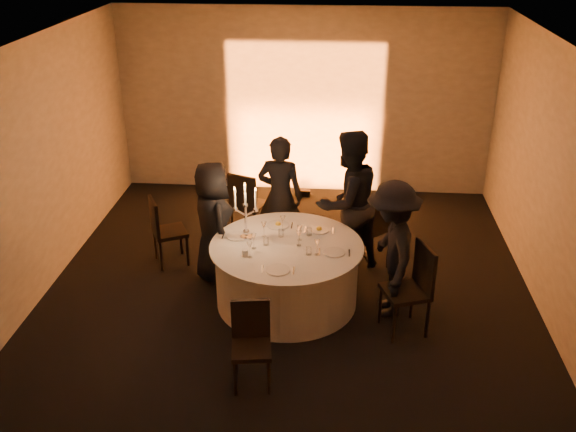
# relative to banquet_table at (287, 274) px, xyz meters

# --- Properties ---
(floor) EXTENTS (7.00, 7.00, 0.00)m
(floor) POSITION_rel_banquet_table_xyz_m (0.00, 0.00, -0.38)
(floor) COLOR black
(floor) RESTS_ON ground
(ceiling) EXTENTS (7.00, 7.00, 0.00)m
(ceiling) POSITION_rel_banquet_table_xyz_m (0.00, 0.00, 2.62)
(ceiling) COLOR white
(ceiling) RESTS_ON wall_back
(wall_back) EXTENTS (7.00, 0.00, 7.00)m
(wall_back) POSITION_rel_banquet_table_xyz_m (0.00, 3.50, 1.12)
(wall_back) COLOR #A5A199
(wall_back) RESTS_ON floor
(wall_front) EXTENTS (7.00, 0.00, 7.00)m
(wall_front) POSITION_rel_banquet_table_xyz_m (0.00, -3.50, 1.12)
(wall_front) COLOR #A5A199
(wall_front) RESTS_ON floor
(wall_left) EXTENTS (0.00, 7.00, 7.00)m
(wall_left) POSITION_rel_banquet_table_xyz_m (-3.00, 0.00, 1.12)
(wall_left) COLOR #A5A199
(wall_left) RESTS_ON floor
(wall_right) EXTENTS (0.00, 7.00, 7.00)m
(wall_right) POSITION_rel_banquet_table_xyz_m (3.00, 0.00, 1.12)
(wall_right) COLOR #A5A199
(wall_right) RESTS_ON floor
(uplighter_fixture) EXTENTS (0.25, 0.12, 0.10)m
(uplighter_fixture) POSITION_rel_banquet_table_xyz_m (0.00, 3.20, -0.33)
(uplighter_fixture) COLOR black
(uplighter_fixture) RESTS_ON floor
(banquet_table) EXTENTS (1.80, 1.80, 0.77)m
(banquet_table) POSITION_rel_banquet_table_xyz_m (0.00, 0.00, 0.00)
(banquet_table) COLOR black
(banquet_table) RESTS_ON floor
(chair_left) EXTENTS (0.56, 0.56, 0.94)m
(chair_left) POSITION_rel_banquet_table_xyz_m (-1.69, 0.79, 0.15)
(chair_left) COLOR black
(chair_left) RESTS_ON floor
(chair_back_left) EXTENTS (0.57, 0.57, 1.00)m
(chair_back_left) POSITION_rel_banquet_table_xyz_m (-0.71, 1.64, 0.18)
(chair_back_left) COLOR black
(chair_back_left) RESTS_ON floor
(chair_back_right) EXTENTS (0.60, 0.60, 0.98)m
(chair_back_right) POSITION_rel_banquet_table_xyz_m (1.09, 1.09, 0.17)
(chair_back_right) COLOR black
(chair_back_right) RESTS_ON floor
(chair_right) EXTENTS (0.58, 0.58, 1.04)m
(chair_right) POSITION_rel_banquet_table_xyz_m (1.43, -0.45, 0.21)
(chair_right) COLOR black
(chair_right) RESTS_ON floor
(chair_front) EXTENTS (0.43, 0.44, 0.87)m
(chair_front) POSITION_rel_banquet_table_xyz_m (-0.23, -1.45, 0.10)
(chair_front) COLOR black
(chair_front) RESTS_ON floor
(guest_left) EXTENTS (0.80, 0.91, 1.57)m
(guest_left) POSITION_rel_banquet_table_xyz_m (-0.96, 0.50, 0.40)
(guest_left) COLOR black
(guest_left) RESTS_ON floor
(guest_back_left) EXTENTS (0.67, 0.49, 1.69)m
(guest_back_left) POSITION_rel_banquet_table_xyz_m (-0.19, 1.22, 0.46)
(guest_back_left) COLOR black
(guest_back_left) RESTS_ON floor
(guest_back_right) EXTENTS (1.17, 1.13, 1.89)m
(guest_back_right) POSITION_rel_banquet_table_xyz_m (0.70, 0.88, 0.56)
(guest_back_right) COLOR black
(guest_back_right) RESTS_ON floor
(guest_right) EXTENTS (0.70, 1.11, 1.64)m
(guest_right) POSITION_rel_banquet_table_xyz_m (1.20, -0.11, 0.44)
(guest_right) COLOR black
(guest_right) RESTS_ON floor
(plate_left) EXTENTS (0.36, 0.26, 0.01)m
(plate_left) POSITION_rel_banquet_table_xyz_m (-0.61, 0.17, 0.39)
(plate_left) COLOR white
(plate_left) RESTS_ON banquet_table
(plate_back_left) EXTENTS (0.36, 0.28, 0.08)m
(plate_back_left) POSITION_rel_banquet_table_xyz_m (-0.15, 0.50, 0.40)
(plate_back_left) COLOR white
(plate_back_left) RESTS_ON banquet_table
(plate_back_right) EXTENTS (0.35, 0.25, 0.08)m
(plate_back_right) POSITION_rel_banquet_table_xyz_m (0.36, 0.41, 0.40)
(plate_back_right) COLOR white
(plate_back_right) RESTS_ON banquet_table
(plate_right) EXTENTS (0.36, 0.25, 0.01)m
(plate_right) POSITION_rel_banquet_table_xyz_m (0.56, -0.14, 0.39)
(plate_right) COLOR white
(plate_right) RESTS_ON banquet_table
(plate_front) EXTENTS (0.36, 0.27, 0.01)m
(plate_front) POSITION_rel_banquet_table_xyz_m (-0.05, -0.59, 0.39)
(plate_front) COLOR white
(plate_front) RESTS_ON banquet_table
(coffee_cup) EXTENTS (0.11, 0.11, 0.07)m
(coffee_cup) POSITION_rel_banquet_table_xyz_m (-0.45, -0.27, 0.42)
(coffee_cup) COLOR white
(coffee_cup) RESTS_ON banquet_table
(candelabra) EXTENTS (0.30, 0.14, 0.72)m
(candelabra) POSITION_rel_banquet_table_xyz_m (-0.49, 0.15, 0.63)
(candelabra) COLOR white
(candelabra) RESTS_ON banquet_table
(wine_glass_a) EXTENTS (0.07, 0.07, 0.19)m
(wine_glass_a) POSITION_rel_banquet_table_xyz_m (-0.08, 0.37, 0.52)
(wine_glass_a) COLOR white
(wine_glass_a) RESTS_ON banquet_table
(wine_glass_b) EXTENTS (0.07, 0.07, 0.19)m
(wine_glass_b) POSITION_rel_banquet_table_xyz_m (-0.39, -0.32, 0.52)
(wine_glass_b) COLOR white
(wine_glass_b) RESTS_ON banquet_table
(wine_glass_c) EXTENTS (0.07, 0.07, 0.19)m
(wine_glass_c) POSITION_rel_banquet_table_xyz_m (-0.37, -0.11, 0.52)
(wine_glass_c) COLOR white
(wine_glass_c) RESTS_ON banquet_table
(wine_glass_d) EXTENTS (0.07, 0.07, 0.19)m
(wine_glass_d) POSITION_rel_banquet_table_xyz_m (0.14, 0.00, 0.52)
(wine_glass_d) COLOR white
(wine_glass_d) RESTS_ON banquet_table
(wine_glass_e) EXTENTS (0.07, 0.07, 0.19)m
(wine_glass_e) POSITION_rel_banquet_table_xyz_m (-0.29, 0.20, 0.52)
(wine_glass_e) COLOR white
(wine_glass_e) RESTS_ON banquet_table
(wine_glass_f) EXTENTS (0.07, 0.07, 0.19)m
(wine_glass_f) POSITION_rel_banquet_table_xyz_m (0.14, 0.14, 0.52)
(wine_glass_f) COLOR white
(wine_glass_f) RESTS_ON banquet_table
(wine_glass_g) EXTENTS (0.07, 0.07, 0.19)m
(wine_glass_g) POSITION_rel_banquet_table_xyz_m (0.36, -0.20, 0.52)
(wine_glass_g) COLOR white
(wine_glass_g) RESTS_ON banquet_table
(tumbler_a) EXTENTS (0.07, 0.07, 0.09)m
(tumbler_a) POSITION_rel_banquet_table_xyz_m (-0.08, 0.21, 0.43)
(tumbler_a) COLOR white
(tumbler_a) RESTS_ON banquet_table
(tumbler_b) EXTENTS (0.07, 0.07, 0.09)m
(tumbler_b) POSITION_rel_banquet_table_xyz_m (0.25, 0.27, 0.43)
(tumbler_b) COLOR white
(tumbler_b) RESTS_ON banquet_table
(tumbler_c) EXTENTS (0.07, 0.07, 0.09)m
(tumbler_c) POSITION_rel_banquet_table_xyz_m (-0.24, -0.01, 0.43)
(tumbler_c) COLOR white
(tumbler_c) RESTS_ON banquet_table
(tumbler_d) EXTENTS (0.07, 0.07, 0.09)m
(tumbler_d) POSITION_rel_banquet_table_xyz_m (0.27, -0.20, 0.43)
(tumbler_d) COLOR white
(tumbler_d) RESTS_ON banquet_table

